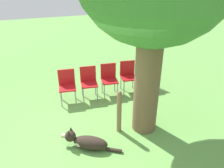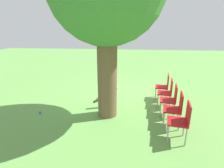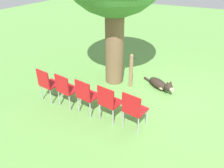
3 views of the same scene
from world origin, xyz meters
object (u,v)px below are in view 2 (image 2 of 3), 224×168
dog (108,93)px  red_chair_0 (164,85)px  red_chair_3 (176,107)px  tennis_ball (40,113)px  red_chair_1 (167,91)px  red_chair_4 (182,119)px  red_chair_2 (171,98)px  fence_post (113,91)px

dog → red_chair_0: size_ratio=1.21×
red_chair_3 → tennis_ball: red_chair_3 is taller
dog → tennis_ball: bearing=164.1°
red_chair_1 → red_chair_4: bearing=98.5°
red_chair_2 → red_chair_4: (0.01, 1.20, 0.00)m
tennis_ball → red_chair_1: bearing=-165.9°
fence_post → red_chair_2: size_ratio=1.13×
fence_post → dog: bearing=-72.9°
dog → red_chair_0: red_chair_0 is taller
red_chair_0 → red_chair_1: size_ratio=1.00×
red_chair_1 → red_chair_4: 1.80m
dog → red_chair_3: 2.69m
red_chair_0 → red_chair_2: 1.20m
dog → tennis_ball: dog is taller
fence_post → tennis_ball: fence_post is taller
red_chair_1 → red_chair_2: 0.60m
red_chair_1 → red_chair_3: same height
fence_post → red_chair_0: 1.88m
fence_post → tennis_ball: (2.07, 0.75, -0.48)m
red_chair_3 → tennis_ball: bearing=5.2°
red_chair_0 → red_chair_2: size_ratio=1.00×
dog → red_chair_1: bearing=-74.5°
red_chair_3 → red_chair_4: bearing=98.5°
dog → tennis_ball: (1.82, 1.58, -0.12)m
fence_post → red_chair_4: bearing=136.3°
dog → red_chair_0: (-1.96, 0.03, 0.37)m
red_chair_0 → red_chair_3: same height
fence_post → red_chair_3: fence_post is taller
dog → tennis_ball: 2.41m
red_chair_1 → fence_post: bearing=15.6°
red_chair_2 → red_chair_4: size_ratio=1.00×
red_chair_2 → tennis_ball: (3.76, 0.35, -0.49)m
dog → fence_post: (-0.25, 0.82, 0.37)m
red_chair_1 → red_chair_2: size_ratio=1.00×
dog → red_chair_4: 3.12m
red_chair_4 → red_chair_0: bearing=-81.5°
fence_post → red_chair_3: bearing=149.2°
red_chair_1 → red_chair_0: bearing=-81.5°
fence_post → red_chair_4: size_ratio=1.13×
red_chair_4 → tennis_ball: (3.75, -0.85, -0.49)m
red_chair_3 → red_chair_4: size_ratio=1.00×
red_chair_0 → red_chair_3: bearing=98.5°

